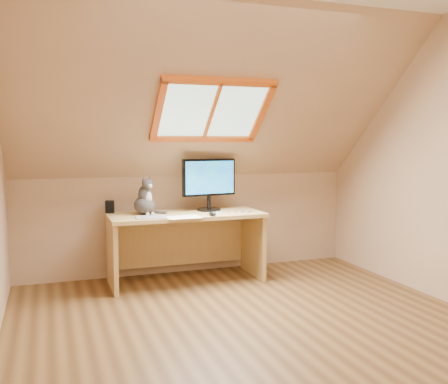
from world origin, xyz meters
name	(u,v)px	position (x,y,z in m)	size (l,w,h in m)	color
ground	(257,329)	(0.00, 0.00, 0.00)	(3.50, 3.50, 0.00)	brown
room_shell	(264,130)	(0.00, -0.09, 1.43)	(3.52, 3.52, 2.41)	tan
desk	(184,233)	(-0.16, 1.44, 0.46)	(1.46, 0.64, 0.67)	tan
monitor	(209,181)	(0.11, 1.46, 0.96)	(0.56, 0.23, 0.51)	black
cat	(145,201)	(-0.54, 1.42, 0.80)	(0.27, 0.30, 0.37)	#494340
desk_speaker	(110,207)	(-0.84, 1.63, 0.73)	(0.08, 0.08, 0.12)	black
graphics_tablet	(151,217)	(-0.53, 1.19, 0.67)	(0.27, 0.19, 0.01)	#B2B2B7
mouse	(212,214)	(0.03, 1.12, 0.68)	(0.06, 0.10, 0.03)	black
papers	(191,217)	(-0.18, 1.12, 0.67)	(0.33, 0.27, 0.00)	white
cables	(231,212)	(0.26, 1.26, 0.67)	(0.51, 0.26, 0.01)	silver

